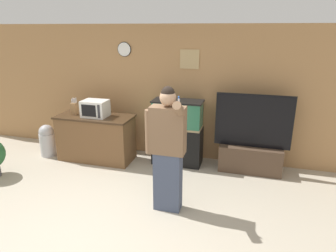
% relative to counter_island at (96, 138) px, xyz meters
% --- Properties ---
extents(ground_plane, '(18.00, 18.00, 0.00)m').
position_rel_counter_island_xyz_m(ground_plane, '(1.23, -1.94, -0.45)').
color(ground_plane, '#B2A893').
extents(wall_back_paneled, '(10.00, 0.08, 2.60)m').
position_rel_counter_island_xyz_m(wall_back_paneled, '(1.23, 0.65, 0.85)').
color(wall_back_paneled, '#A87A4C').
rests_on(wall_back_paneled, ground_plane).
extents(counter_island, '(1.49, 0.65, 0.90)m').
position_rel_counter_island_xyz_m(counter_island, '(0.00, 0.00, 0.00)').
color(counter_island, brown).
rests_on(counter_island, ground_plane).
extents(microwave, '(0.47, 0.36, 0.32)m').
position_rel_counter_island_xyz_m(microwave, '(0.04, -0.02, 0.61)').
color(microwave, white).
rests_on(microwave, counter_island).
extents(knife_block, '(0.10, 0.10, 0.34)m').
position_rel_counter_island_xyz_m(knife_block, '(-0.43, -0.00, 0.57)').
color(knife_block, olive).
rests_on(knife_block, counter_island).
extents(aquarium_on_stand, '(0.94, 0.44, 1.25)m').
position_rel_counter_island_xyz_m(aquarium_on_stand, '(1.60, 0.26, 0.18)').
color(aquarium_on_stand, black).
rests_on(aquarium_on_stand, ground_plane).
extents(tv_on_stand, '(1.34, 0.40, 1.44)m').
position_rel_counter_island_xyz_m(tv_on_stand, '(2.97, 0.27, -0.03)').
color(tv_on_stand, '#4C3828').
rests_on(tv_on_stand, ground_plane).
extents(person_standing, '(0.57, 0.43, 1.81)m').
position_rel_counter_island_xyz_m(person_standing, '(1.83, -1.30, 0.49)').
color(person_standing, '#424C66').
rests_on(person_standing, ground_plane).
extents(trash_bin, '(0.31, 0.31, 0.66)m').
position_rel_counter_island_xyz_m(trash_bin, '(-1.06, -0.11, -0.12)').
color(trash_bin, '#B7B7BC').
rests_on(trash_bin, ground_plane).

